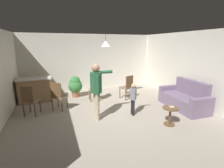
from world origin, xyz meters
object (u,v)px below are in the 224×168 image
(dining_chair_by_counter, at_px, (96,87))
(spare_remote_on_table, at_px, (172,107))
(person_adult, at_px, (97,86))
(kitchen_counter, at_px, (36,90))
(side_table_by_couch, at_px, (170,114))
(dining_chair_centre_back, at_px, (30,99))
(dining_chair_spare, at_px, (58,95))
(person_child, at_px, (133,96))
(dining_chair_near_wall, at_px, (127,86))
(potted_plant_corner, at_px, (75,85))
(couch_floral, at_px, (184,99))

(dining_chair_by_counter, relative_size, spare_remote_on_table, 7.69)
(person_adult, height_order, spare_remote_on_table, person_adult)
(dining_chair_by_counter, bearing_deg, kitchen_counter, 77.11)
(side_table_by_couch, height_order, spare_remote_on_table, spare_remote_on_table)
(dining_chair_by_counter, height_order, dining_chair_centre_back, same)
(dining_chair_spare, bearing_deg, person_child, 4.60)
(person_adult, bearing_deg, dining_chair_centre_back, -117.00)
(dining_chair_centre_back, relative_size, spare_remote_on_table, 7.69)
(dining_chair_near_wall, bearing_deg, potted_plant_corner, 133.53)
(dining_chair_near_wall, relative_size, dining_chair_spare, 1.00)
(person_child, height_order, dining_chair_near_wall, person_child)
(dining_chair_by_counter, distance_m, dining_chair_near_wall, 1.29)
(side_table_by_couch, xyz_separation_m, dining_chair_near_wall, (-0.19, 2.45, 0.22))
(person_child, xyz_separation_m, spare_remote_on_table, (0.71, -0.95, -0.11))
(kitchen_counter, bearing_deg, dining_chair_centre_back, -91.70)
(couch_floral, distance_m, dining_chair_near_wall, 2.20)
(dining_chair_centre_back, distance_m, spare_remote_on_table, 4.31)
(person_child, relative_size, potted_plant_corner, 1.15)
(kitchen_counter, xyz_separation_m, dining_chair_by_counter, (2.29, -0.68, 0.07))
(couch_floral, bearing_deg, kitchen_counter, 65.43)
(dining_chair_centre_back, xyz_separation_m, potted_plant_corner, (1.60, 1.47, -0.04))
(potted_plant_corner, bearing_deg, dining_chair_centre_back, -137.52)
(kitchen_counter, xyz_separation_m, person_child, (3.06, -2.46, 0.17))
(kitchen_counter, distance_m, potted_plant_corner, 1.56)
(side_table_by_couch, relative_size, spare_remote_on_table, 4.00)
(person_adult, bearing_deg, side_table_by_couch, 59.57)
(dining_chair_by_counter, distance_m, potted_plant_corner, 1.03)
(person_child, distance_m, dining_chair_centre_back, 3.27)
(couch_floral, xyz_separation_m, kitchen_counter, (-5.06, 2.56, 0.15))
(person_child, bearing_deg, dining_chair_by_counter, -153.66)
(dining_chair_near_wall, xyz_separation_m, spare_remote_on_table, (0.23, -2.44, -0.01))
(dining_chair_spare, height_order, spare_remote_on_table, dining_chair_spare)
(kitchen_counter, xyz_separation_m, person_adult, (1.89, -2.37, 0.57))
(spare_remote_on_table, bearing_deg, side_table_by_couch, -166.99)
(kitchen_counter, distance_m, side_table_by_couch, 5.07)
(dining_chair_spare, distance_m, spare_remote_on_table, 3.65)
(side_table_by_couch, height_order, dining_chair_near_wall, dining_chair_near_wall)
(person_child, distance_m, potted_plant_corner, 2.93)
(spare_remote_on_table, bearing_deg, couch_floral, 33.69)
(couch_floral, distance_m, potted_plant_corner, 4.37)
(kitchen_counter, height_order, person_adult, person_adult)
(spare_remote_on_table, bearing_deg, person_adult, 150.97)
(dining_chair_by_counter, xyz_separation_m, potted_plant_corner, (-0.73, 0.73, -0.04))
(dining_chair_centre_back, bearing_deg, person_child, 3.52)
(person_adult, height_order, dining_chair_centre_back, person_adult)
(side_table_by_couch, bearing_deg, dining_chair_spare, 143.53)
(spare_remote_on_table, bearing_deg, dining_chair_spare, 144.01)
(side_table_by_couch, relative_size, person_adult, 0.31)
(person_adult, xyz_separation_m, dining_chair_centre_back, (-1.93, 0.95, -0.51))
(dining_chair_by_counter, relative_size, potted_plant_corner, 1.10)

